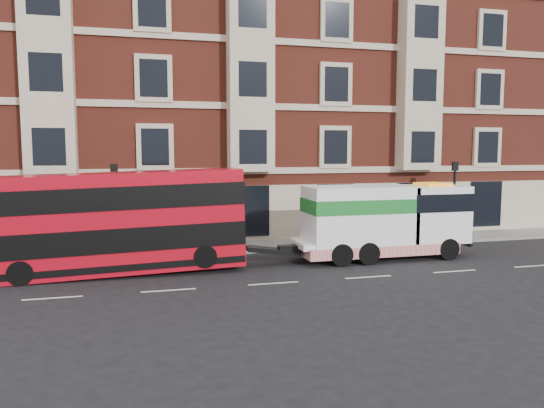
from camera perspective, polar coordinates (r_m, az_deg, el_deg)
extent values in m
plane|color=black|center=(20.77, 0.15, -8.55)|extent=(120.00, 120.00, 0.00)
cube|color=slate|center=(27.89, -3.84, -4.65)|extent=(90.00, 3.00, 0.15)
cube|color=maroon|center=(35.10, -5.50, 12.14)|extent=(45.00, 12.00, 18.00)
cylinder|color=black|center=(25.82, -16.49, -1.08)|extent=(0.14, 0.14, 4.00)
cube|color=black|center=(25.66, -16.63, 3.58)|extent=(0.35, 0.15, 0.50)
cylinder|color=black|center=(31.00, 18.96, -0.02)|extent=(0.14, 0.14, 4.00)
cube|color=black|center=(30.87, 19.09, 3.86)|extent=(0.35, 0.15, 0.50)
cube|color=#B60A19|center=(22.86, -16.42, -1.88)|extent=(10.40, 2.32, 4.09)
cube|color=black|center=(22.94, -16.38, -3.37)|extent=(10.44, 2.38, 0.98)
cube|color=black|center=(22.74, -16.50, 0.79)|extent=(10.44, 2.38, 0.93)
cylinder|color=black|center=(22.51, -25.44, -6.73)|extent=(0.97, 0.30, 0.97)
cylinder|color=black|center=(24.53, -24.54, -5.68)|extent=(0.97, 0.30, 0.97)
cylinder|color=black|center=(22.23, -7.22, -5.61)|extent=(0.97, 0.30, 0.97)
cylinder|color=black|center=(24.27, -7.87, -4.64)|extent=(0.97, 0.30, 0.97)
cube|color=white|center=(25.67, 11.58, -3.85)|extent=(8.36, 2.14, 0.28)
cube|color=white|center=(26.80, 16.81, -0.97)|extent=(2.97, 2.32, 2.69)
cube|color=white|center=(25.02, 9.36, -1.16)|extent=(5.01, 2.32, 2.69)
cube|color=#197326|center=(24.97, 9.37, -0.10)|extent=(5.06, 2.36, 0.65)
cube|color=red|center=(25.65, 11.20, -4.59)|extent=(7.43, 2.38, 0.51)
cylinder|color=black|center=(26.31, 18.42, -4.62)|extent=(1.02, 0.33, 1.02)
cylinder|color=black|center=(28.05, 16.07, -3.90)|extent=(1.02, 0.33, 1.02)
cylinder|color=black|center=(24.33, 10.30, -5.25)|extent=(1.02, 0.37, 1.02)
cylinder|color=black|center=(26.21, 8.36, -4.41)|extent=(1.02, 0.37, 1.02)
cylinder|color=black|center=(23.82, 7.46, -5.45)|extent=(1.02, 0.37, 1.02)
cylinder|color=black|center=(25.74, 5.69, -4.57)|extent=(1.02, 0.37, 1.02)
imported|color=#1E1831|center=(26.19, -22.89, -3.70)|extent=(0.68, 0.50, 1.74)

